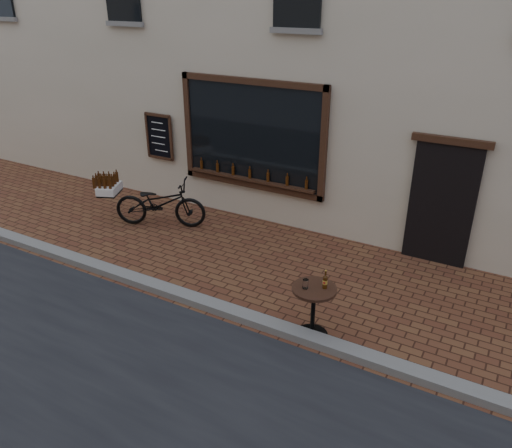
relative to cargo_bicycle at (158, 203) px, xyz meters
The scene contains 4 objects.
ground 4.11m from the cargo_bicycle, 32.70° to the right, with size 90.00×90.00×0.00m, color #552B1B.
kerb 4.00m from the cargo_bicycle, 30.28° to the right, with size 90.00×0.25×0.12m, color slate.
cargo_bicycle is the anchor object (origin of this frame).
bistro_table 4.67m from the cargo_bicycle, 23.40° to the right, with size 0.63×0.63×1.08m.
Camera 1 is at (2.99, -5.12, 4.51)m, focal length 35.00 mm.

